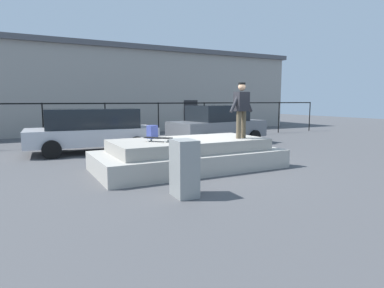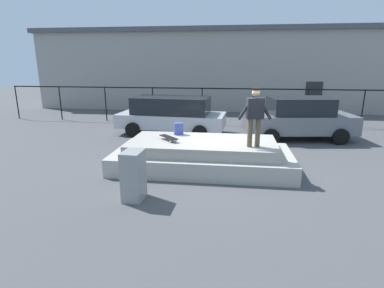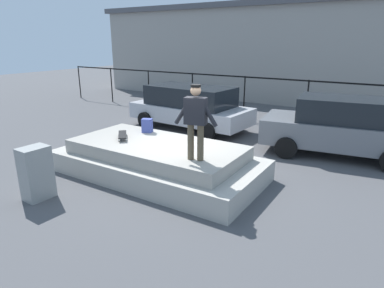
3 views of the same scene
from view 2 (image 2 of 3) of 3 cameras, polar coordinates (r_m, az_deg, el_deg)
name	(u,v)px [view 2 (image 2 of 3)]	position (r m, az deg, el deg)	size (l,w,h in m)	color
ground_plane	(222,166)	(9.66, 5.65, -4.05)	(60.00, 60.00, 0.00)	#4C4C4F
concrete_ledge	(202,155)	(9.34, 1.97, -2.12)	(5.36, 2.58, 0.86)	#ADA89E
skateboarder	(255,113)	(8.51, 11.71, 5.64)	(0.96, 0.33, 1.63)	brown
skateboard	(169,137)	(9.19, -4.40, 1.25)	(0.68, 0.71, 0.12)	black
backpack	(178,129)	(9.95, -2.55, 2.89)	(0.28, 0.20, 0.39)	#3F4C99
car_silver_hatchback_near	(172,114)	(13.81, -3.86, 5.60)	(4.89, 2.45, 1.66)	#B7B7BC
car_grey_sedan_mid	(299,118)	(13.55, 19.37, 4.61)	(4.65, 2.62, 1.75)	slate
utility_box	(133,176)	(7.27, -10.93, -5.84)	(0.44, 0.60, 1.18)	gray
fence_row	(228,98)	(16.06, 6.69, 8.55)	(24.06, 0.06, 1.88)	black
warehouse_building	(230,69)	(23.83, 7.18, 13.82)	(26.79, 8.18, 5.34)	gray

